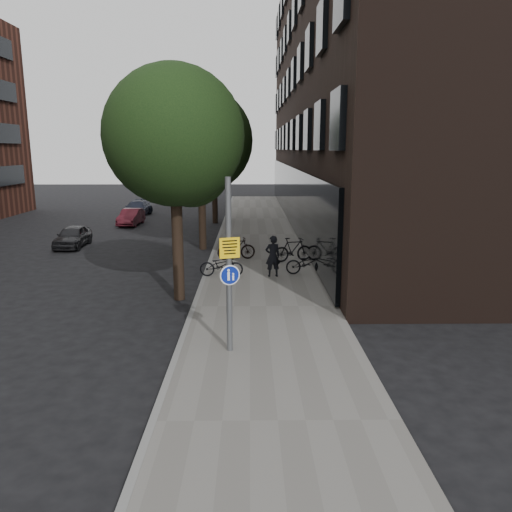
{
  "coord_description": "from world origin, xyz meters",
  "views": [
    {
      "loc": [
        -0.24,
        -11.47,
        4.9
      ],
      "look_at": [
        -0.08,
        2.01,
        2.0
      ],
      "focal_mm": 35.0,
      "sensor_mm": 36.0,
      "label": 1
    }
  ],
  "objects_px": {
    "signpost": "(229,266)",
    "parked_bike_facade_near": "(308,263)",
    "pedestrian": "(273,256)",
    "parked_car_near": "(73,236)"
  },
  "relations": [
    {
      "from": "signpost",
      "to": "parked_bike_facade_near",
      "type": "bearing_deg",
      "value": 52.07
    },
    {
      "from": "parked_car_near",
      "to": "pedestrian",
      "type": "bearing_deg",
      "value": -35.1
    },
    {
      "from": "signpost",
      "to": "pedestrian",
      "type": "bearing_deg",
      "value": 61.36
    },
    {
      "from": "pedestrian",
      "to": "parked_car_near",
      "type": "distance_m",
      "value": 11.88
    },
    {
      "from": "parked_bike_facade_near",
      "to": "parked_car_near",
      "type": "distance_m",
      "value": 12.87
    },
    {
      "from": "signpost",
      "to": "parked_car_near",
      "type": "distance_m",
      "value": 16.25
    },
    {
      "from": "parked_car_near",
      "to": "parked_bike_facade_near",
      "type": "bearing_deg",
      "value": -30.36
    },
    {
      "from": "parked_bike_facade_near",
      "to": "parked_car_near",
      "type": "xyz_separation_m",
      "value": [
        -11.27,
        6.23,
        -0.02
      ]
    },
    {
      "from": "signpost",
      "to": "parked_car_near",
      "type": "relative_size",
      "value": 1.29
    },
    {
      "from": "signpost",
      "to": "parked_bike_facade_near",
      "type": "relative_size",
      "value": 2.45
    }
  ]
}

